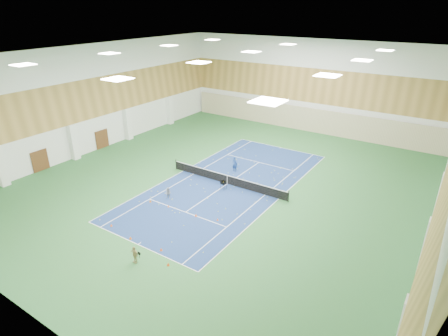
% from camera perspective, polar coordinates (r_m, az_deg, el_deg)
% --- Properties ---
extents(ground, '(40.00, 40.00, 0.00)m').
position_cam_1_polar(ground, '(36.19, 0.50, -2.45)').
color(ground, '#29612F').
rests_on(ground, ground).
extents(room_shell, '(36.00, 40.00, 12.00)m').
position_cam_1_polar(room_shell, '(33.96, 0.53, 6.66)').
color(room_shell, white).
rests_on(room_shell, ground).
extents(wood_cladding, '(36.00, 40.00, 8.00)m').
position_cam_1_polar(wood_cladding, '(33.42, 0.55, 9.94)').
color(wood_cladding, '#A8813E').
rests_on(wood_cladding, room_shell).
extents(ceiling_light_grid, '(21.40, 25.40, 0.06)m').
position_cam_1_polar(ceiling_light_grid, '(32.70, 0.57, 16.62)').
color(ceiling_light_grid, white).
rests_on(ceiling_light_grid, room_shell).
extents(court_surface, '(10.97, 23.77, 0.01)m').
position_cam_1_polar(court_surface, '(36.19, 0.50, -2.44)').
color(court_surface, navy).
rests_on(court_surface, ground).
extents(tennis_balls_scatter, '(10.57, 22.77, 0.07)m').
position_cam_1_polar(tennis_balls_scatter, '(36.17, 0.50, -2.38)').
color(tennis_balls_scatter, yellow).
rests_on(tennis_balls_scatter, ground).
extents(tennis_net, '(12.80, 0.10, 1.10)m').
position_cam_1_polar(tennis_net, '(35.95, 0.50, -1.66)').
color(tennis_net, black).
rests_on(tennis_net, ground).
extents(back_curtain, '(35.40, 0.16, 3.20)m').
position_cam_1_polar(back_curtain, '(52.21, 12.51, 7.25)').
color(back_curtain, '#C6B793').
rests_on(back_curtain, ground).
extents(door_left_a, '(0.08, 1.80, 2.20)m').
position_cam_1_polar(door_left_a, '(43.11, -26.22, 1.02)').
color(door_left_a, '#593319').
rests_on(door_left_a, ground).
extents(door_left_b, '(0.08, 1.80, 2.20)m').
position_cam_1_polar(door_left_b, '(47.22, -18.10, 4.21)').
color(door_left_b, '#593319').
rests_on(door_left_b, ground).
extents(coach, '(0.63, 0.45, 1.63)m').
position_cam_1_polar(coach, '(38.64, 1.65, 0.65)').
color(coach, navy).
rests_on(coach, ground).
extents(child_court, '(0.59, 0.51, 1.04)m').
position_cam_1_polar(child_court, '(33.76, -8.49, -3.80)').
color(child_court, gray).
rests_on(child_court, ground).
extents(child_apron, '(0.76, 0.36, 1.26)m').
position_cam_1_polar(child_apron, '(26.36, -13.48, -12.70)').
color(child_apron, tan).
rests_on(child_apron, ground).
extents(ball_cart, '(0.48, 0.48, 0.83)m').
position_cam_1_polar(ball_cart, '(35.03, -0.08, -2.63)').
color(ball_cart, black).
rests_on(ball_cart, ground).
extents(cone_svc_a, '(0.21, 0.21, 0.23)m').
position_cam_1_polar(cone_svc_a, '(33.60, -11.17, -4.94)').
color(cone_svc_a, orange).
rests_on(cone_svc_a, ground).
extents(cone_svc_b, '(0.19, 0.19, 0.21)m').
position_cam_1_polar(cone_svc_b, '(32.55, -8.48, -5.75)').
color(cone_svc_b, '#E5570C').
rests_on(cone_svc_b, ground).
extents(cone_svc_c, '(0.22, 0.22, 0.24)m').
position_cam_1_polar(cone_svc_c, '(30.97, -4.30, -7.16)').
color(cone_svc_c, '#EB4D0C').
rests_on(cone_svc_c, ground).
extents(cone_svc_d, '(0.18, 0.18, 0.20)m').
position_cam_1_polar(cone_svc_d, '(30.36, -0.98, -7.83)').
color(cone_svc_d, '#ED500C').
rests_on(cone_svc_d, ground).
extents(cone_base_a, '(0.20, 0.20, 0.22)m').
position_cam_1_polar(cone_base_a, '(30.91, -16.81, -8.33)').
color(cone_base_a, '#D64D0B').
rests_on(cone_base_a, ground).
extents(cone_base_b, '(0.21, 0.21, 0.24)m').
position_cam_1_polar(cone_base_b, '(29.01, -14.08, -10.27)').
color(cone_base_b, '#D8590B').
rests_on(cone_base_b, ground).
extents(cone_base_c, '(0.21, 0.21, 0.23)m').
position_cam_1_polar(cone_base_c, '(27.38, -9.56, -12.11)').
color(cone_base_c, '#FF500D').
rests_on(cone_base_c, ground).
extents(cone_base_d, '(0.20, 0.20, 0.22)m').
position_cam_1_polar(cone_base_d, '(25.99, -8.49, -14.28)').
color(cone_base_d, '#FF4E0D').
rests_on(cone_base_d, ground).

